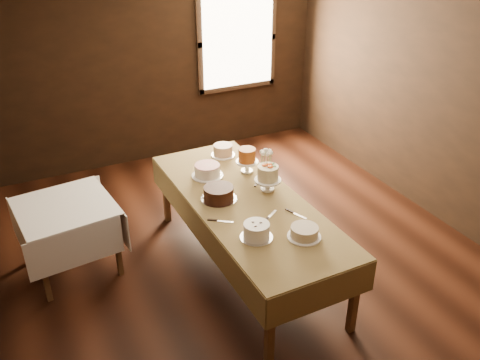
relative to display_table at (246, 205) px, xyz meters
name	(u,v)px	position (x,y,z in m)	size (l,w,h in m)	color
floor	(248,268)	(0.02, -0.03, -0.75)	(5.00, 6.00, 0.01)	black
wall_back	(151,64)	(0.02, 2.97, 0.65)	(5.00, 0.02, 2.80)	black
wall_right	(451,105)	(2.52, -0.03, 0.65)	(0.02, 6.00, 2.80)	black
window	(238,41)	(1.32, 2.91, 0.85)	(1.10, 0.05, 1.30)	#FFEABF
display_table	(246,205)	(0.00, 0.00, 0.00)	(1.06, 2.65, 0.82)	#4F331D
side_table	(66,213)	(-1.60, 0.77, -0.09)	(0.99, 0.99, 0.76)	#4F331D
cake_speckled	(223,151)	(0.21, 1.01, 0.12)	(0.28, 0.28, 0.13)	white
cake_lattice	(207,171)	(-0.15, 0.62, 0.12)	(0.35, 0.35, 0.12)	white
cake_caramel	(247,162)	(0.28, 0.53, 0.18)	(0.24, 0.24, 0.28)	white
cake_chocolate	(219,194)	(-0.23, 0.12, 0.13)	(0.41, 0.41, 0.14)	silver
cake_flowers	(268,179)	(0.29, 0.09, 0.18)	(0.29, 0.29, 0.28)	white
cake_swirl	(256,231)	(-0.21, -0.61, 0.13)	(0.29, 0.29, 0.15)	silver
cake_cream	(304,233)	(0.17, -0.78, 0.11)	(0.29, 0.29, 0.10)	white
cake_server_a	(272,214)	(0.10, -0.34, 0.06)	(0.24, 0.03, 0.01)	silver
cake_server_b	(300,216)	(0.32, -0.48, 0.06)	(0.24, 0.03, 0.01)	silver
cake_server_c	(221,186)	(-0.11, 0.35, 0.06)	(0.24, 0.03, 0.01)	silver
cake_server_d	(258,179)	(0.30, 0.31, 0.06)	(0.24, 0.03, 0.01)	silver
cake_server_e	(225,221)	(-0.34, -0.26, 0.06)	(0.24, 0.03, 0.01)	silver
flower_vase	(266,174)	(0.37, 0.29, 0.13)	(0.13, 0.13, 0.13)	#2D2823
flower_bouquet	(266,158)	(0.37, 0.29, 0.31)	(0.14, 0.14, 0.20)	white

